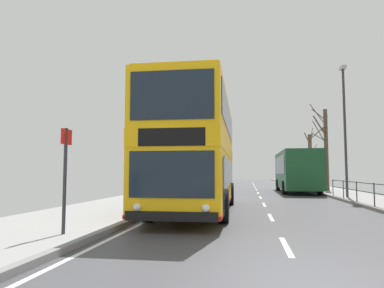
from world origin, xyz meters
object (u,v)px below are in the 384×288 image
Objects in this scene: bus_stop_sign_near at (65,168)px; street_lamp_far_side at (345,120)px; bare_tree_far_02 at (326,147)px; background_bus_far_lane at (296,170)px; bare_tree_far_00 at (310,158)px; double_decker_bus_main at (197,153)px.

street_lamp_far_side is (9.82, 13.76, 2.93)m from bus_stop_sign_near.
bare_tree_far_02 is at bearing 86.12° from street_lamp_far_side.
bare_tree_far_02 is at bearing 15.66° from background_bus_far_lane.
background_bus_far_lane is 3.10m from bare_tree_far_02.
bare_tree_far_00 is (1.35, 19.31, -1.43)m from street_lamp_far_side.
street_lamp_far_side reaches higher than background_bus_far_lane.
double_decker_bus_main is 10.97m from street_lamp_far_side.
bare_tree_far_00 reaches higher than double_decker_bus_main.
bare_tree_far_02 is (2.40, 0.67, 1.85)m from background_bus_far_lane.
street_lamp_far_side is at bearing -93.88° from bare_tree_far_02.
bus_stop_sign_near is at bearing -111.03° from background_bus_far_lane.
bare_tree_far_02 is (8.12, 15.13, 1.22)m from double_decker_bus_main.
bare_tree_far_02 is (-0.84, -11.76, 0.41)m from bare_tree_far_00.
bare_tree_far_00 is (8.96, 26.89, 0.82)m from double_decker_bus_main.
bus_stop_sign_near is (-2.21, -6.18, -0.68)m from double_decker_bus_main.
bus_stop_sign_near is at bearing -108.66° from bare_tree_far_00.
bare_tree_far_00 is at bearing 75.43° from background_bus_far_lane.
double_decker_bus_main is at bearing -135.12° from street_lamp_far_side.
bare_tree_far_00 is 0.90× the size of bare_tree_far_02.
bus_stop_sign_near is at bearing -115.87° from bare_tree_far_02.
background_bus_far_lane is 1.22× the size of street_lamp_far_side.
bus_stop_sign_near is at bearing -109.66° from double_decker_bus_main.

